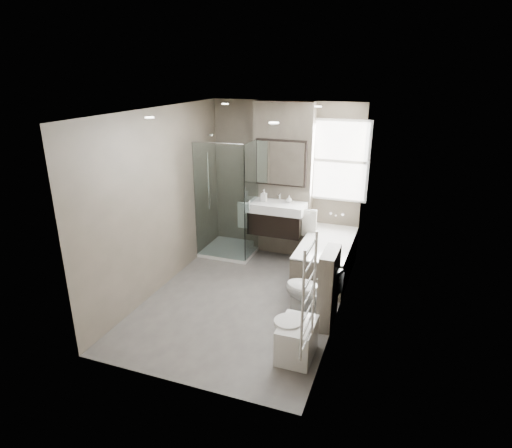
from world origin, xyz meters
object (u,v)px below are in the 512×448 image
at_px(bathtub, 326,256).
at_px(toilet, 310,292).
at_px(vanity, 277,218).
at_px(bidet, 296,339).

distance_m(bathtub, toilet, 1.30).
xyz_separation_m(vanity, bidet, (1.01, -2.47, -0.52)).
distance_m(toilet, bidet, 0.87).
bearing_deg(vanity, toilet, -59.06).
bearing_deg(bidet, bathtub, 92.37).
distance_m(bathtub, bidet, 2.15).
relative_size(vanity, bathtub, 0.59).
height_order(bathtub, toilet, toilet).
xyz_separation_m(vanity, bathtub, (0.92, -0.33, -0.43)).
relative_size(toilet, bidet, 1.34).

